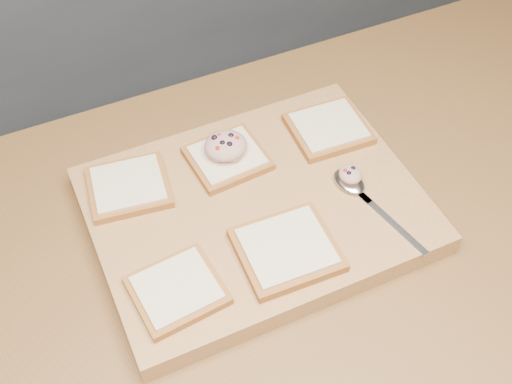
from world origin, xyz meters
The scene contains 10 objects.
island_counter centered at (0.00, 0.00, 0.45)m, with size 2.00×0.80×0.90m.
cutting_board centered at (-0.05, 0.07, 0.92)m, with size 0.47×0.36×0.04m, color tan.
bread_far_left centered at (-0.21, 0.17, 0.95)m, with size 0.13×0.12×0.02m.
bread_far_center centered at (-0.06, 0.16, 0.94)m, with size 0.12×0.11×0.02m.
bread_far_right centered at (0.11, 0.15, 0.95)m, with size 0.12×0.11×0.02m.
bread_near_left centered at (-0.21, -0.03, 0.94)m, with size 0.12×0.11×0.02m.
bread_near_center centered at (-0.05, -0.03, 0.95)m, with size 0.13×0.12×0.02m.
tuna_salad_dollop centered at (-0.06, 0.16, 0.97)m, with size 0.06×0.06×0.03m.
spoon centered at (0.09, 0.03, 0.94)m, with size 0.06×0.19×0.01m.
spoon_salad centered at (0.09, 0.04, 0.96)m, with size 0.03×0.04×0.02m.
Camera 1 is at (-0.29, -0.46, 1.67)m, focal length 45.00 mm.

